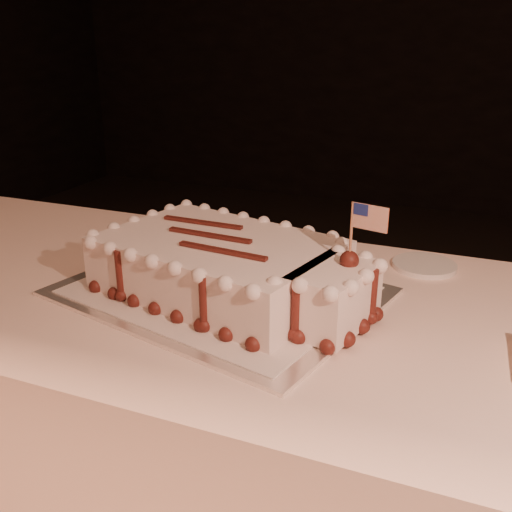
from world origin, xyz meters
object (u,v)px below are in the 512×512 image
at_px(banquet_table, 313,466).
at_px(side_plate, 424,265).
at_px(sheet_cake, 231,268).
at_px(cake_board, 219,292).

distance_m(banquet_table, side_plate, 0.51).
xyz_separation_m(sheet_cake, side_plate, (0.34, 0.30, -0.06)).
bearing_deg(side_plate, cake_board, -141.24).
bearing_deg(banquet_table, sheet_cake, -176.14).
bearing_deg(sheet_cake, banquet_table, 3.86).
bearing_deg(sheet_cake, side_plate, 41.91).
bearing_deg(banquet_table, side_plate, 61.26).
height_order(banquet_table, cake_board, cake_board).
bearing_deg(cake_board, sheet_cake, 0.41).
height_order(cake_board, side_plate, side_plate).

